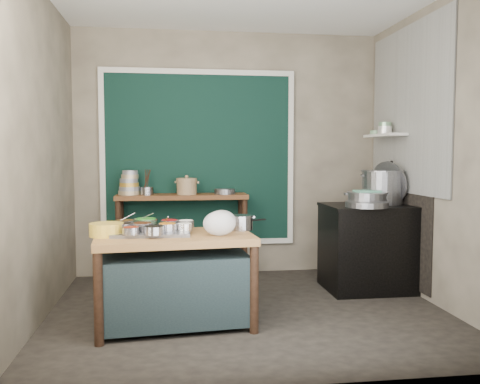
{
  "coord_description": "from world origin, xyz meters",
  "views": [
    {
      "loc": [
        -0.68,
        -4.39,
        1.4
      ],
      "look_at": [
        -0.04,
        0.25,
        1.05
      ],
      "focal_mm": 38.0,
      "sensor_mm": 36.0,
      "label": 1
    }
  ],
  "objects": [
    {
      "name": "steamer",
      "position": [
        1.29,
        0.49,
        0.95
      ],
      "size": [
        0.51,
        0.51,
        0.13
      ],
      "primitive_type": null,
      "rotation": [
        0.0,
        0.0,
        -0.27
      ],
      "color": "gray",
      "rests_on": "stove_top"
    },
    {
      "name": "plastic_bag_a",
      "position": [
        -0.29,
        -0.4,
        0.85
      ],
      "size": [
        0.29,
        0.26,
        0.2
      ],
      "primitive_type": "ellipsoid",
      "rotation": [
        0.0,
        0.0,
        0.15
      ],
      "color": "white",
      "rests_on": "prep_table"
    },
    {
      "name": "stock_pot",
      "position": [
        1.51,
        0.62,
        1.06
      ],
      "size": [
        0.49,
        0.49,
        0.35
      ],
      "primitive_type": null,
      "rotation": [
        0.0,
        0.0,
        0.1
      ],
      "color": "gray",
      "rests_on": "stove_top"
    },
    {
      "name": "left_wall",
      "position": [
        -1.76,
        0.0,
        1.4
      ],
      "size": [
        0.02,
        3.0,
        2.8
      ],
      "primitive_type": "cube",
      "color": "gray",
      "rests_on": "floor"
    },
    {
      "name": "utensil_cup",
      "position": [
        -0.93,
        1.26,
        0.99
      ],
      "size": [
        0.18,
        0.18,
        0.09
      ],
      "primitive_type": "cylinder",
      "rotation": [
        0.0,
        0.0,
        -0.29
      ],
      "color": "gray",
      "rests_on": "back_counter"
    },
    {
      "name": "wide_bowl",
      "position": [
        -0.07,
        1.25,
        0.98
      ],
      "size": [
        0.3,
        0.3,
        0.06
      ],
      "primitive_type": "cylinder",
      "rotation": [
        0.0,
        0.0,
        -0.35
      ],
      "color": "gray",
      "rests_on": "back_counter"
    },
    {
      "name": "yellow_basin",
      "position": [
        -1.18,
        -0.31,
        0.8
      ],
      "size": [
        0.29,
        0.29,
        0.1
      ],
      "primitive_type": "cylinder",
      "rotation": [
        0.0,
        0.0,
        0.08
      ],
      "color": "gold",
      "rests_on": "prep_table"
    },
    {
      "name": "back_counter",
      "position": [
        -0.55,
        1.28,
        0.47
      ],
      "size": [
        1.45,
        0.4,
        0.95
      ],
      "primitive_type": "cube",
      "color": "brown",
      "rests_on": "floor"
    },
    {
      "name": "wall_shelf",
      "position": [
        1.63,
        0.85,
        1.6
      ],
      "size": [
        0.22,
        0.7,
        0.03
      ],
      "primitive_type": "cube",
      "color": "beige",
      "rests_on": "right_wall"
    },
    {
      "name": "floor",
      "position": [
        0.0,
        0.0,
        -0.01
      ],
      "size": [
        3.5,
        3.0,
        0.02
      ],
      "primitive_type": "cube",
      "color": "#2D2923",
      "rests_on": "ground"
    },
    {
      "name": "condiment_bowls",
      "position": [
        -0.85,
        -0.22,
        0.81
      ],
      "size": [
        0.67,
        0.54,
        0.08
      ],
      "color": "gray",
      "rests_on": "condiment_tray"
    },
    {
      "name": "plastic_bag_b",
      "position": [
        -0.25,
        -0.19,
        0.84
      ],
      "size": [
        0.26,
        0.22,
        0.18
      ],
      "primitive_type": "ellipsoid",
      "rotation": [
        0.0,
        0.0,
        -0.08
      ],
      "color": "white",
      "rests_on": "prep_table"
    },
    {
      "name": "saucepan",
      "position": [
        -0.09,
        -0.11,
        0.81
      ],
      "size": [
        0.29,
        0.29,
        0.13
      ],
      "primitive_type": null,
      "rotation": [
        0.0,
        0.0,
        0.32
      ],
      "color": "gray",
      "rests_on": "prep_table"
    },
    {
      "name": "back_wall",
      "position": [
        0.0,
        1.51,
        1.4
      ],
      "size": [
        3.5,
        0.02,
        2.8
      ],
      "primitive_type": "cube",
      "color": "gray",
      "rests_on": "floor"
    },
    {
      "name": "curtain_panel",
      "position": [
        -0.35,
        1.47,
        1.35
      ],
      "size": [
        2.1,
        0.02,
        1.9
      ],
      "primitive_type": "cube",
      "color": "black",
      "rests_on": "back_wall"
    },
    {
      "name": "stove_top",
      "position": [
        1.35,
        0.55,
        0.86
      ],
      "size": [
        0.92,
        0.69,
        0.03
      ],
      "primitive_type": "cube",
      "color": "black",
      "rests_on": "stove_block"
    },
    {
      "name": "condiment_tray",
      "position": [
        -0.83,
        -0.24,
        0.76
      ],
      "size": [
        0.63,
        0.46,
        0.03
      ],
      "primitive_type": "cube",
      "rotation": [
        0.0,
        0.0,
        -0.04
      ],
      "color": "gray",
      "rests_on": "prep_table"
    },
    {
      "name": "pot_lid",
      "position": [
        1.59,
        0.63,
        1.1
      ],
      "size": [
        0.29,
        0.46,
        0.45
      ],
      "primitive_type": "cylinder",
      "rotation": [
        0.0,
        1.36,
        0.41
      ],
      "color": "gray",
      "rests_on": "stove_top"
    },
    {
      "name": "shallow_pan",
      "position": [
        1.23,
        0.33,
        0.91
      ],
      "size": [
        0.48,
        0.48,
        0.05
      ],
      "primitive_type": "cylinder",
      "rotation": [
        0.0,
        0.0,
        0.17
      ],
      "color": "gray",
      "rests_on": "stove_top"
    },
    {
      "name": "curtain_frame",
      "position": [
        -0.35,
        1.46,
        1.35
      ],
      "size": [
        2.22,
        0.03,
        2.02
      ],
      "primitive_type": null,
      "color": "beige",
      "rests_on": "back_wall"
    },
    {
      "name": "ceramic_crock",
      "position": [
        -0.5,
        1.25,
        1.03
      ],
      "size": [
        0.31,
        0.31,
        0.16
      ],
      "primitive_type": null,
      "rotation": [
        0.0,
        0.0,
        -0.38
      ],
      "color": "olive",
      "rests_on": "back_counter"
    },
    {
      "name": "right_wall",
      "position": [
        1.76,
        0.0,
        1.4
      ],
      "size": [
        0.02,
        3.0,
        2.8
      ],
      "primitive_type": "cube",
      "color": "gray",
      "rests_on": "floor"
    },
    {
      "name": "tile_panel",
      "position": [
        1.74,
        0.55,
        1.85
      ],
      "size": [
        0.02,
        1.7,
        1.7
      ],
      "primitive_type": "cube",
      "color": "#B2B2AA",
      "rests_on": "right_wall"
    },
    {
      "name": "stove_block",
      "position": [
        1.35,
        0.55,
        0.42
      ],
      "size": [
        0.9,
        0.68,
        0.85
      ],
      "primitive_type": "cube",
      "color": "black",
      "rests_on": "floor"
    },
    {
      "name": "shelf_bowl_green",
      "position": [
        1.63,
        1.1,
        1.64
      ],
      "size": [
        0.15,
        0.15,
        0.05
      ],
      "primitive_type": "cylinder",
      "rotation": [
        0.0,
        0.0,
        0.21
      ],
      "color": "gray",
      "rests_on": "wall_shelf"
    },
    {
      "name": "soot_patch",
      "position": [
        1.74,
        0.65,
        0.7
      ],
      "size": [
        0.01,
        1.3,
        1.3
      ],
      "primitive_type": "cube",
      "color": "black",
      "rests_on": "right_wall"
    },
    {
      "name": "shelf_bowl_stack",
      "position": [
        1.63,
        0.86,
        1.67
      ],
      "size": [
        0.16,
        0.16,
        0.12
      ],
      "color": "silver",
      "rests_on": "wall_shelf"
    },
    {
      "name": "prep_table",
      "position": [
        -0.65,
        -0.3,
        0.38
      ],
      "size": [
        1.31,
        0.83,
        0.75
      ],
      "primitive_type": "cube",
      "rotation": [
        0.0,
        0.0,
        0.09
      ],
      "color": "olive",
      "rests_on": "floor"
    },
    {
      "name": "green_cloth",
      "position": [
        1.29,
        0.49,
        1.02
      ],
      "size": [
        0.24,
        0.19,
        0.02
      ],
      "primitive_type": "cube",
      "rotation": [
        0.0,
        0.0,
        0.03
      ],
      "color": "#5CA586",
      "rests_on": "steamer"
    },
    {
      "name": "bowl_stack",
      "position": [
        -1.12,
        1.3,
        1.07
      ],
      "size": [
        0.24,
        0.24,
        0.27
      ],
      "color": "tan",
      "rests_on": "back_counter"
    }
  ]
}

